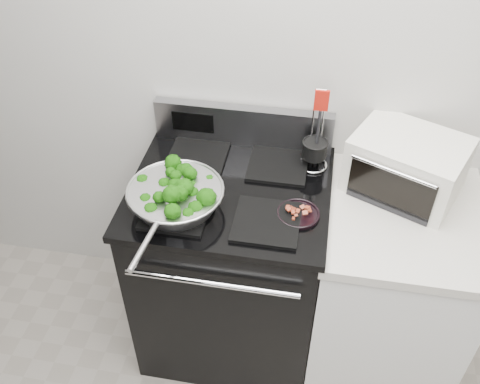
% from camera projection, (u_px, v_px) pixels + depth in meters
% --- Properties ---
extents(back_wall, '(4.00, 0.02, 2.70)m').
position_uv_depth(back_wall, '(322.00, 61.00, 2.05)').
color(back_wall, silver).
rests_on(back_wall, ground).
extents(gas_range, '(0.79, 0.69, 1.13)m').
position_uv_depth(gas_range, '(231.00, 265.00, 2.41)').
color(gas_range, black).
rests_on(gas_range, floor).
extents(counter, '(0.62, 0.68, 0.92)m').
position_uv_depth(counter, '(385.00, 291.00, 2.33)').
color(counter, white).
rests_on(counter, floor).
extents(skillet, '(0.37, 0.58, 0.08)m').
position_uv_depth(skillet, '(176.00, 197.00, 1.98)').
color(skillet, silver).
rests_on(skillet, gas_range).
extents(broccoli_pile, '(0.29, 0.29, 0.10)m').
position_uv_depth(broccoli_pile, '(175.00, 192.00, 1.97)').
color(broccoli_pile, black).
rests_on(broccoli_pile, skillet).
extents(bacon_plate, '(0.16, 0.16, 0.04)m').
position_uv_depth(bacon_plate, '(298.00, 212.00, 1.97)').
color(bacon_plate, black).
rests_on(bacon_plate, gas_range).
extents(utensil_holder, '(0.12, 0.12, 0.36)m').
position_uv_depth(utensil_holder, '(314.00, 153.00, 2.16)').
color(utensil_holder, silver).
rests_on(utensil_holder, gas_range).
extents(toaster_oven, '(0.50, 0.45, 0.24)m').
position_uv_depth(toaster_oven, '(407.00, 165.00, 2.07)').
color(toaster_oven, white).
rests_on(toaster_oven, counter).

